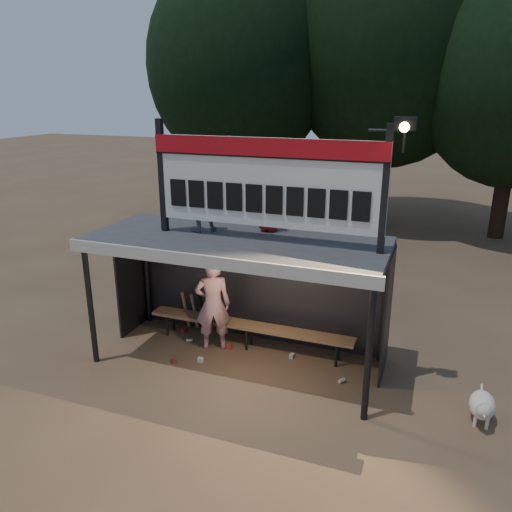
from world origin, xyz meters
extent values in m
plane|color=brown|center=(0.00, 0.00, 0.00)|extent=(80.00, 80.00, 0.00)
imported|color=silver|center=(-0.61, 0.28, 0.90)|extent=(0.77, 0.66, 1.80)
imported|color=slate|center=(-0.75, 0.18, 2.90)|extent=(0.71, 0.69, 1.16)
imported|color=#A41A19|center=(0.36, 0.60, 2.78)|extent=(0.49, 0.36, 0.91)
cube|color=#38383A|center=(0.00, 0.00, 2.26)|extent=(5.00, 2.00, 0.12)
cube|color=beige|center=(0.00, -1.02, 2.22)|extent=(5.10, 0.06, 0.20)
cylinder|color=black|center=(-2.40, -0.90, 1.10)|extent=(0.10, 0.10, 2.20)
cylinder|color=black|center=(2.40, -0.90, 1.10)|extent=(0.10, 0.10, 2.20)
cylinder|color=black|center=(-2.40, 0.90, 1.10)|extent=(0.10, 0.10, 2.20)
cylinder|color=black|center=(2.40, 0.90, 1.10)|extent=(0.10, 0.10, 2.20)
cube|color=black|center=(0.00, 1.00, 1.10)|extent=(5.00, 0.04, 2.20)
cube|color=black|center=(-2.50, 0.50, 1.10)|extent=(0.04, 1.00, 2.20)
cube|color=black|center=(2.50, 0.50, 1.10)|extent=(0.04, 1.00, 2.20)
cylinder|color=black|center=(0.00, 1.00, 2.15)|extent=(5.00, 0.06, 0.06)
cube|color=black|center=(-1.35, 0.00, 3.27)|extent=(0.10, 0.10, 1.90)
cube|color=black|center=(2.35, 0.00, 3.27)|extent=(0.10, 0.10, 1.90)
cube|color=silver|center=(0.50, 0.00, 3.27)|extent=(3.80, 0.08, 1.40)
cube|color=#B30C14|center=(0.50, -0.05, 3.83)|extent=(3.80, 0.04, 0.28)
cube|color=black|center=(0.50, -0.06, 3.68)|extent=(3.80, 0.02, 0.03)
cube|color=black|center=(-1.03, -0.05, 3.02)|extent=(0.27, 0.03, 0.45)
cube|color=black|center=(-0.69, -0.05, 3.02)|extent=(0.27, 0.03, 0.45)
cube|color=black|center=(-0.35, -0.05, 3.02)|extent=(0.27, 0.03, 0.45)
cube|color=black|center=(-0.01, -0.05, 3.02)|extent=(0.27, 0.03, 0.45)
cube|color=black|center=(0.33, -0.05, 3.02)|extent=(0.27, 0.03, 0.45)
cube|color=black|center=(0.67, -0.05, 3.02)|extent=(0.27, 0.03, 0.45)
cube|color=black|center=(1.01, -0.05, 3.02)|extent=(0.27, 0.03, 0.45)
cube|color=black|center=(1.35, -0.05, 3.02)|extent=(0.27, 0.03, 0.45)
cube|color=black|center=(1.69, -0.05, 3.02)|extent=(0.27, 0.03, 0.45)
cube|color=black|center=(2.03, -0.05, 3.02)|extent=(0.27, 0.03, 0.45)
cylinder|color=black|center=(2.30, 0.00, 4.12)|extent=(0.50, 0.04, 0.04)
cylinder|color=black|center=(2.55, 0.00, 3.97)|extent=(0.04, 0.04, 0.30)
cube|color=black|center=(2.55, -0.05, 4.22)|extent=(0.30, 0.22, 0.18)
sphere|color=#FFD88C|center=(2.55, -0.14, 4.18)|extent=(0.14, 0.14, 0.14)
cube|color=olive|center=(0.00, 0.55, 0.45)|extent=(4.00, 0.35, 0.06)
cylinder|color=black|center=(-1.70, 0.43, 0.23)|extent=(0.05, 0.05, 0.45)
cylinder|color=black|center=(-1.70, 0.67, 0.23)|extent=(0.05, 0.05, 0.45)
cylinder|color=black|center=(0.00, 0.43, 0.23)|extent=(0.05, 0.05, 0.45)
cylinder|color=black|center=(0.00, 0.67, 0.23)|extent=(0.05, 0.05, 0.45)
cylinder|color=black|center=(1.70, 0.43, 0.23)|extent=(0.05, 0.05, 0.45)
cylinder|color=black|center=(1.70, 0.67, 0.23)|extent=(0.05, 0.05, 0.45)
cylinder|color=black|center=(-4.00, 10.00, 1.87)|extent=(0.50, 0.50, 3.74)
ellipsoid|color=black|center=(-4.00, 10.00, 5.53)|extent=(6.46, 6.46, 7.48)
cylinder|color=black|center=(1.00, 11.50, 2.09)|extent=(0.50, 0.50, 4.18)
ellipsoid|color=black|center=(1.00, 11.50, 6.18)|extent=(7.22, 7.22, 8.36)
cylinder|color=black|center=(5.00, 10.50, 1.76)|extent=(0.50, 0.50, 3.52)
ellipsoid|color=white|center=(4.02, -0.34, 0.27)|extent=(0.36, 0.58, 0.36)
sphere|color=beige|center=(4.02, -0.62, 0.36)|extent=(0.22, 0.22, 0.22)
cone|color=beige|center=(4.02, -0.72, 0.34)|extent=(0.10, 0.10, 0.10)
cone|color=beige|center=(3.97, -0.64, 0.46)|extent=(0.06, 0.06, 0.07)
cone|color=silver|center=(4.07, -0.64, 0.46)|extent=(0.06, 0.06, 0.07)
cylinder|color=beige|center=(3.94, -0.52, 0.09)|extent=(0.05, 0.05, 0.18)
cylinder|color=beige|center=(4.10, -0.52, 0.09)|extent=(0.05, 0.05, 0.18)
cylinder|color=beige|center=(3.94, -0.16, 0.09)|extent=(0.05, 0.05, 0.18)
cylinder|color=beige|center=(4.10, -0.16, 0.09)|extent=(0.05, 0.05, 0.18)
cylinder|color=beige|center=(4.02, -0.04, 0.34)|extent=(0.04, 0.16, 0.14)
cylinder|color=#A37E4C|center=(-1.48, 0.82, 0.43)|extent=(0.08, 0.27, 0.84)
cylinder|color=#A7764E|center=(-1.28, 0.82, 0.43)|extent=(0.08, 0.30, 0.83)
cylinder|color=black|center=(-1.08, 0.82, 0.43)|extent=(0.08, 0.33, 0.83)
cube|color=red|center=(-0.33, 0.36, 0.04)|extent=(0.10, 0.07, 0.08)
cylinder|color=silver|center=(-1.16, 0.33, 0.04)|extent=(0.14, 0.11, 0.07)
cube|color=beige|center=(-0.62, -0.27, 0.04)|extent=(0.10, 0.07, 0.08)
cylinder|color=red|center=(-1.06, -0.45, 0.04)|extent=(0.13, 0.13, 0.07)
cube|color=#A9AAAE|center=(0.88, 0.44, 0.04)|extent=(0.08, 0.11, 0.08)
cylinder|color=beige|center=(1.90, -0.05, 0.04)|extent=(0.12, 0.14, 0.07)
cube|color=#A61D1C|center=(-1.45, 0.65, 0.04)|extent=(0.10, 0.12, 0.08)
camera|label=1|loc=(3.09, -7.36, 4.64)|focal=35.00mm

